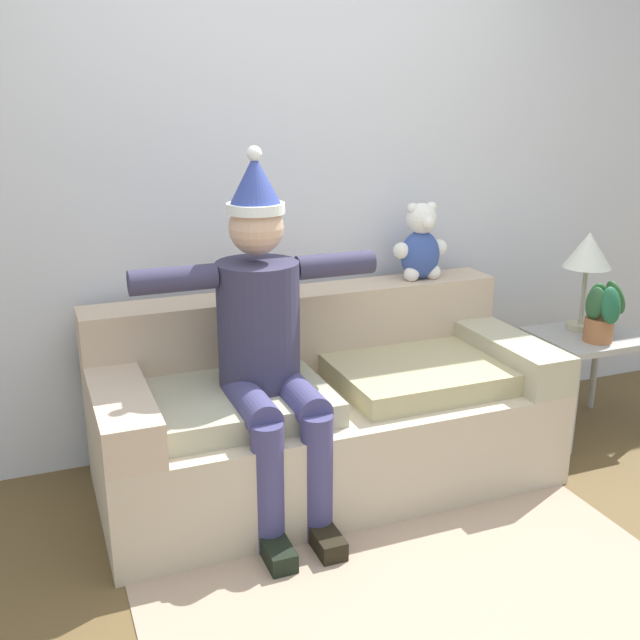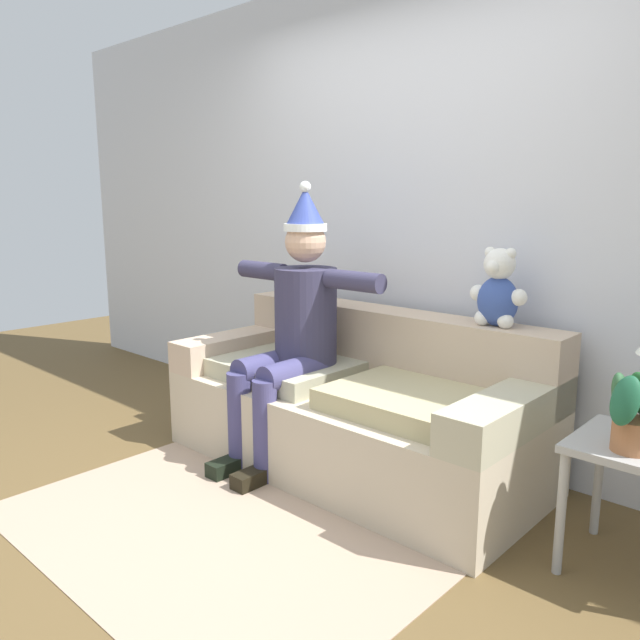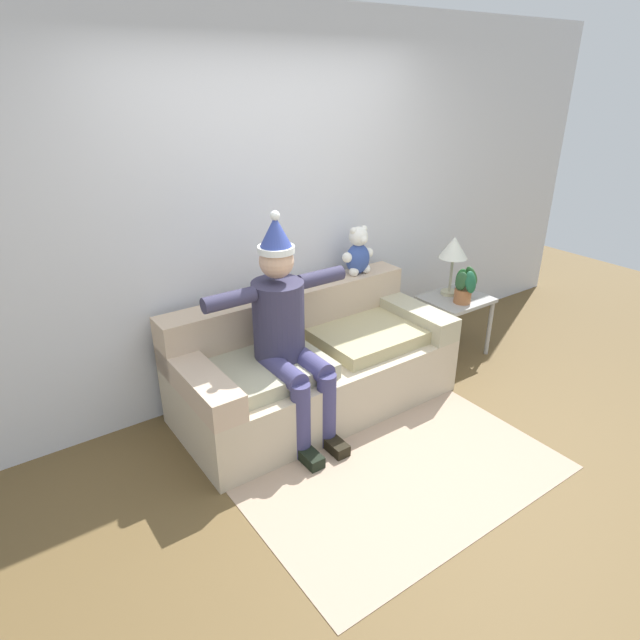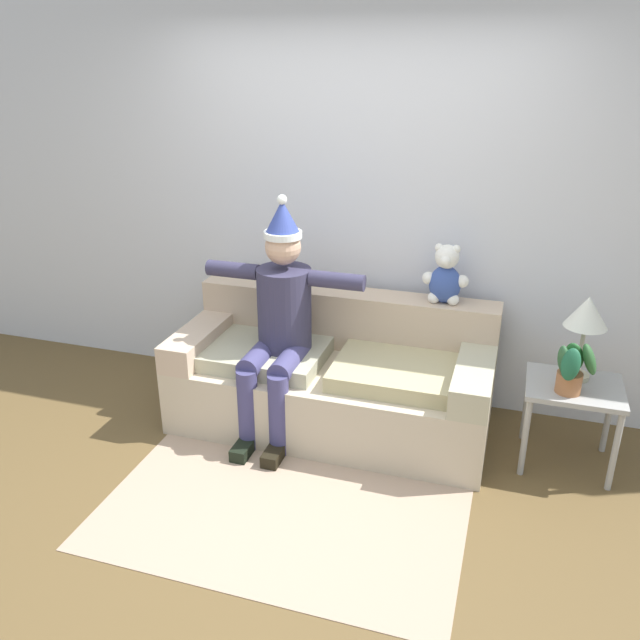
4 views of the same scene
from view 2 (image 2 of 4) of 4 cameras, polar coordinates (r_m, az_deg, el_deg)
ground_plane at (r=2.85m, az=-10.60°, el=-18.92°), size 10.00×10.00×0.00m
back_wall at (r=3.60m, az=9.05°, el=9.90°), size 7.00×0.10×2.70m
couch at (r=3.36m, az=3.38°, el=-7.94°), size 2.00×0.91×0.81m
person_seated at (r=3.33m, az=-2.44°, el=-0.31°), size 1.02×0.77×1.51m
teddy_bear at (r=3.09m, az=16.01°, el=2.58°), size 0.29×0.17×0.38m
potted_plant at (r=2.48m, az=27.00°, el=-7.45°), size 0.24×0.24×0.31m
area_rug at (r=2.83m, az=-11.20°, el=-19.08°), size 1.93×1.10×0.01m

